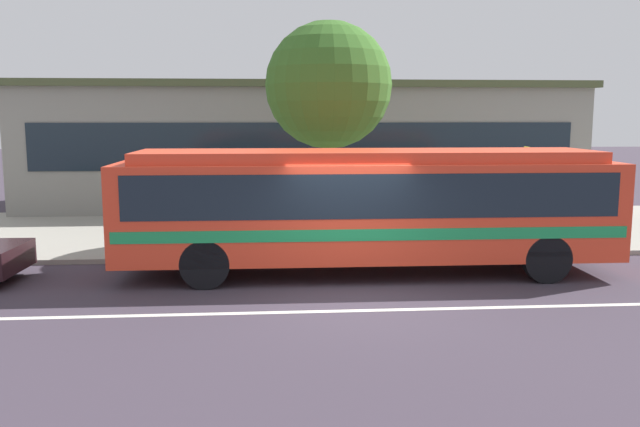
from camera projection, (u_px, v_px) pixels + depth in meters
The scene contains 8 objects.
ground_plane at pixel (354, 299), 12.64m from camera, with size 120.00×120.00×0.00m, color #3C333F.
sidewalk_slab at pixel (322, 230), 19.93m from camera, with size 60.00×8.00×0.12m, color gray.
lane_stripe_center at pixel (359, 311), 11.85m from camera, with size 56.00×0.16×0.01m, color silver.
transit_bus at pixel (367, 202), 14.48m from camera, with size 10.69×2.60×2.71m.
pedestrian_waiting_near_sign at pixel (428, 210), 16.60m from camera, with size 0.47×0.47×1.67m.
bus_stop_sign at pixel (525, 184), 16.45m from camera, with size 0.09×0.44×2.57m.
street_tree_near_stop at pixel (329, 86), 17.56m from camera, with size 3.35×3.35×5.80m.
station_building at pixel (302, 145), 25.58m from camera, with size 20.37×6.69×4.64m.
Camera 1 is at (-1.60, -12.18, 3.44)m, focal length 37.36 mm.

